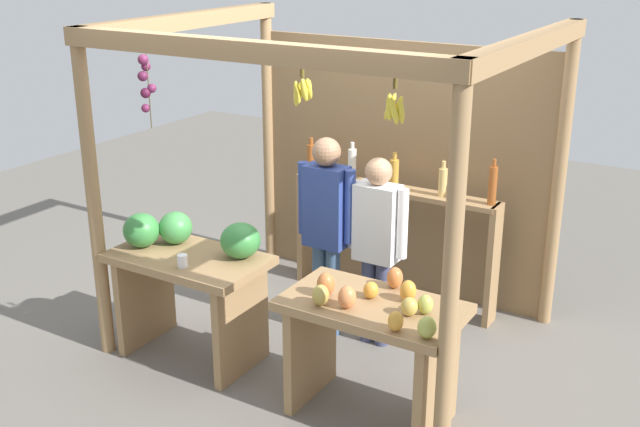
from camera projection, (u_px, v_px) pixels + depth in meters
ground_plane at (334, 335)px, 6.07m from camera, size 12.00×12.00×0.00m
market_stall at (366, 146)px, 5.98m from camera, size 2.79×2.26×2.38m
fruit_counter_left at (189, 268)px, 5.58m from camera, size 1.14×0.67×1.06m
fruit_counter_right at (372, 333)px, 4.86m from camera, size 1.12×0.66×0.96m
bottle_shelf_unit at (393, 213)px, 6.42m from camera, size 1.79×0.22×1.36m
vendor_man at (326, 220)px, 5.80m from camera, size 0.48×0.21×1.57m
vendor_woman at (377, 237)px, 5.68m from camera, size 0.48×0.20×1.46m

